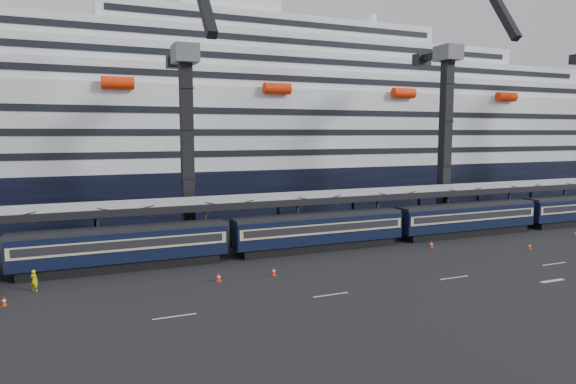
# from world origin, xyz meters

# --- Properties ---
(ground) EXTENTS (260.00, 260.00, 0.00)m
(ground) POSITION_xyz_m (0.00, 0.00, 0.00)
(ground) COLOR black
(ground) RESTS_ON ground
(lane_markings) EXTENTS (111.00, 4.27, 0.02)m
(lane_markings) POSITION_xyz_m (8.15, -5.23, 0.01)
(lane_markings) COLOR beige
(lane_markings) RESTS_ON ground
(train) EXTENTS (133.05, 3.00, 4.05)m
(train) POSITION_xyz_m (-4.65, 10.00, 2.20)
(train) COLOR black
(train) RESTS_ON ground
(canopy) EXTENTS (130.00, 6.25, 5.53)m
(canopy) POSITION_xyz_m (0.00, 14.00, 5.25)
(canopy) COLOR #93959B
(canopy) RESTS_ON ground
(cruise_ship) EXTENTS (214.09, 28.84, 34.00)m
(cruise_ship) POSITION_xyz_m (-1.08, 45.99, 12.34)
(cruise_ship) COLOR black
(cruise_ship) RESTS_ON ground
(crane_dark_near) EXTENTS (4.50, 17.75, 35.08)m
(crane_dark_near) POSITION_xyz_m (-20.00, 18.59, 11.93)
(crane_dark_near) COLOR #515459
(crane_dark_near) RESTS_ON ground
(crane_dark_mid) EXTENTS (4.50, 18.24, 39.64)m
(crane_dark_mid) POSITION_xyz_m (15.00, 17.59, 13.36)
(crane_dark_mid) COLOR #515459
(crane_dark_mid) RESTS_ON ground
(worker) EXTENTS (0.75, 0.71, 1.71)m
(worker) POSITION_xyz_m (-35.10, 6.04, 0.86)
(worker) COLOR yellow
(worker) RESTS_ON ground
(traffic_cone_a) EXTENTS (0.37, 0.37, 0.74)m
(traffic_cone_a) POSITION_xyz_m (-36.92, 3.05, 0.36)
(traffic_cone_a) COLOR #FE2B08
(traffic_cone_a) RESTS_ON ground
(traffic_cone_b) EXTENTS (0.40, 0.40, 0.80)m
(traffic_cone_b) POSITION_xyz_m (-21.00, 2.92, 0.39)
(traffic_cone_b) COLOR #FE2B08
(traffic_cone_b) RESTS_ON ground
(traffic_cone_c) EXTENTS (0.38, 0.38, 0.77)m
(traffic_cone_c) POSITION_xyz_m (-16.05, 2.80, 0.38)
(traffic_cone_c) COLOR #FE2B08
(traffic_cone_c) RESTS_ON ground
(traffic_cone_d) EXTENTS (0.39, 0.39, 0.79)m
(traffic_cone_d) POSITION_xyz_m (3.78, 6.30, 0.39)
(traffic_cone_d) COLOR #FE2B08
(traffic_cone_d) RESTS_ON ground
(traffic_cone_e) EXTENTS (0.34, 0.34, 0.68)m
(traffic_cone_e) POSITION_xyz_m (12.95, 1.49, 0.34)
(traffic_cone_e) COLOR #FE2B08
(traffic_cone_e) RESTS_ON ground
(traffic_cone_f) EXTENTS (0.39, 0.39, 0.77)m
(traffic_cone_f) POSITION_xyz_m (23.67, 4.24, 0.38)
(traffic_cone_f) COLOR #FE2B08
(traffic_cone_f) RESTS_ON ground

